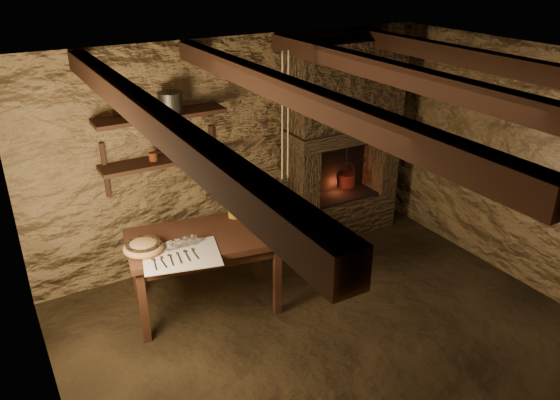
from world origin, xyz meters
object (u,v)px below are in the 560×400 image
wooden_bowl (144,248)px  iron_stockpot (171,103)px  work_table (205,269)px  red_pot (346,179)px  stoneware_jug (235,197)px

wooden_bowl → iron_stockpot: iron_stockpot is taller
work_table → iron_stockpot: bearing=96.9°
work_table → iron_stockpot: 1.60m
wooden_bowl → red_pot: (2.62, 0.61, -0.11)m
wooden_bowl → iron_stockpot: 1.40m
work_table → stoneware_jug: 0.75m
wooden_bowl → work_table: bearing=1.5°
wooden_bowl → red_pot: bearing=13.1°
stoneware_jug → iron_stockpot: size_ratio=2.14×
work_table → stoneware_jug: size_ratio=3.08×
stoneware_jug → iron_stockpot: iron_stockpot is taller
stoneware_jug → red_pot: 1.69m
stoneware_jug → iron_stockpot: 1.08m
stoneware_jug → iron_stockpot: bearing=117.6°
stoneware_jug → iron_stockpot: (-0.39, 0.50, 0.87)m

